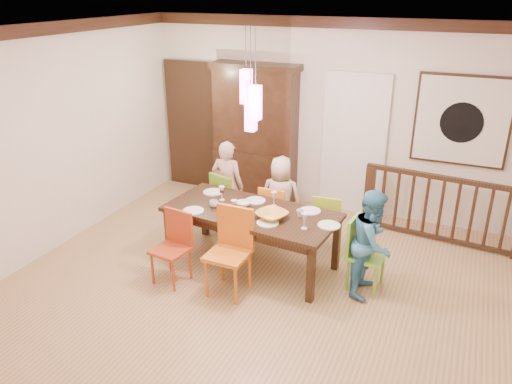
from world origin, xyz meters
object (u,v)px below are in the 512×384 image
at_px(chair_far_left, 230,197).
at_px(balustrade, 441,208).
at_px(person_far_left, 228,186).
at_px(china_hutch, 255,134).
at_px(dining_table, 251,217).
at_px(person_end_right, 372,243).
at_px(chair_end_right, 367,250).
at_px(person_far_mid, 280,198).

height_order(chair_far_left, balustrade, balustrade).
distance_m(balustrade, person_far_left, 2.96).
bearing_deg(china_hutch, dining_table, -67.58).
bearing_deg(person_far_left, person_end_right, 157.46).
xyz_separation_m(china_hutch, balustrade, (2.92, -0.35, -0.61)).
bearing_deg(chair_far_left, chair_end_right, 178.64).
bearing_deg(dining_table, china_hutch, 117.53).
height_order(dining_table, balustrade, balustrade).
height_order(person_far_left, person_far_mid, person_far_left).
bearing_deg(dining_table, chair_far_left, 136.88).
xyz_separation_m(china_hutch, person_end_right, (2.31, -1.97, -0.49)).
distance_m(balustrade, person_far_mid, 2.19).
bearing_deg(dining_table, balustrade, 42.64).
bearing_deg(china_hutch, balustrade, -6.77).
distance_m(chair_far_left, balustrade, 2.91).
xyz_separation_m(chair_end_right, person_end_right, (0.06, -0.04, 0.13)).
xyz_separation_m(chair_end_right, balustrade, (0.67, 1.58, -0.00)).
bearing_deg(chair_far_left, person_far_left, -24.03).
xyz_separation_m(dining_table, chair_far_left, (-0.68, 0.76, -0.16)).
xyz_separation_m(person_far_left, person_end_right, (2.23, -0.81, -0.03)).
relative_size(dining_table, person_end_right, 1.75).
distance_m(chair_end_right, person_far_mid, 1.60).
xyz_separation_m(dining_table, balustrade, (2.11, 1.62, -0.17)).
bearing_deg(china_hutch, person_far_left, -86.39).
xyz_separation_m(balustrade, person_end_right, (-0.61, -1.62, 0.13)).
xyz_separation_m(person_far_left, person_far_mid, (0.80, 0.04, -0.07)).
bearing_deg(balustrade, china_hutch, 178.77).
xyz_separation_m(chair_far_left, person_end_right, (2.17, -0.76, 0.12)).
relative_size(dining_table, person_far_mid, 1.85).
distance_m(chair_far_left, person_end_right, 2.31).
xyz_separation_m(dining_table, person_far_left, (-0.74, 0.81, -0.01)).
bearing_deg(chair_far_left, person_end_right, 178.03).
bearing_deg(dining_table, person_far_mid, 91.20).
xyz_separation_m(chair_end_right, person_far_left, (-2.18, 0.77, 0.16)).
xyz_separation_m(chair_end_right, person_far_mid, (-1.38, 0.81, 0.09)).
bearing_deg(chair_end_right, balustrade, -17.39).
bearing_deg(person_far_mid, chair_end_right, 139.08).
bearing_deg(balustrade, person_far_left, -158.63).
height_order(chair_far_left, chair_end_right, chair_far_left).
relative_size(china_hutch, person_end_right, 1.76).
bearing_deg(person_far_mid, person_far_left, -7.76).
height_order(chair_end_right, china_hutch, china_hutch).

